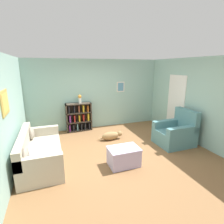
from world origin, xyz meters
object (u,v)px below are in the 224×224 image
Objects in this scene: dog at (111,136)px; vase at (80,98)px; coffee_table at (124,156)px; recliner_chair at (176,133)px; bookshelf at (79,117)px; couch at (39,153)px.

dog is 2.72× the size of vase.
recliner_chair is at bearing 16.03° from coffee_table.
vase is (-0.55, 2.75, 0.98)m from coffee_table.
bookshelf reaches higher than dog.
coffee_table is (0.61, -2.77, -0.26)m from bookshelf.
dog is at bearing -57.40° from vase.
vase is at bearing 55.87° from couch.
coffee_table is (-1.99, -0.57, -0.12)m from recliner_chair.
bookshelf is 1.41× the size of coffee_table.
bookshelf is 1.23× the size of dog.
coffee_table reaches higher than dog.
couch is at bearing -124.13° from vase.
recliner_chair is 1.26× the size of dog.
vase is (0.07, -0.02, 0.71)m from bookshelf.
recliner_chair is at bearing -2.41° from couch.
couch is 2.05m from coffee_table.
bookshelf reaches higher than couch.
bookshelf is 1.54m from dog.
vase reaches higher than coffee_table.
coffee_table is 2.38× the size of vase.
couch is 2.31× the size of dog.
couch reaches higher than dog.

